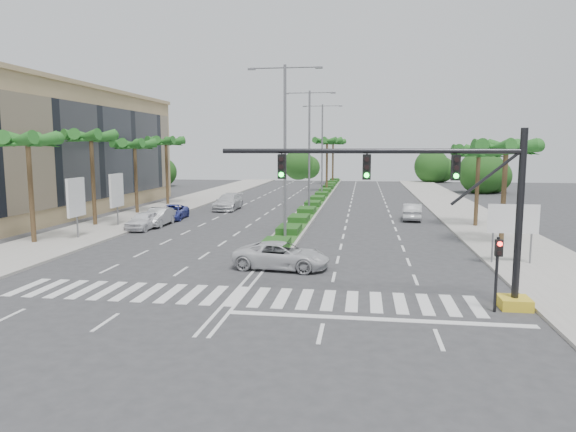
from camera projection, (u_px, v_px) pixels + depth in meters
The scene contains 28 objects.
ground at pixel (237, 296), 22.37m from camera, with size 160.00×160.00×0.00m, color #333335.
footpath_right at pixel (490, 230), 39.78m from camera, with size 6.00×120.00×0.15m, color gray.
footpath_left at pixel (121, 222), 44.16m from camera, with size 6.00×120.00×0.15m, color gray.
median at pixel (321, 197), 66.49m from camera, with size 2.20×75.00×0.20m, color gray.
median_grass at pixel (321, 196), 66.47m from camera, with size 1.80×75.00×0.04m, color #2B511C.
building at pixel (44, 152), 50.82m from camera, with size 12.00×36.00×12.00m, color tan.
signal_gantry at pixel (461, 222), 20.58m from camera, with size 12.60×1.20×7.20m.
pedestrian_signal at pixel (498, 262), 19.91m from camera, with size 0.28×0.36×3.00m.
direction_sign at pixel (513, 221), 27.94m from camera, with size 2.70×0.11×3.40m.
billboard_near at pixel (76, 198), 35.83m from camera, with size 0.18×2.10×4.35m.
billboard_far at pixel (117, 191), 41.72m from camera, with size 0.18×2.10×4.35m.
palm_left_near at pixel (28, 144), 33.67m from camera, with size 4.57×4.68×7.55m.
palm_left_mid at pixel (91, 140), 41.46m from camera, with size 4.57×4.68×7.95m.
palm_left_far at pixel (135, 147), 49.39m from camera, with size 4.57×4.68×7.35m.
palm_left_end at pixel (166, 144), 57.18m from camera, with size 4.57×4.68×7.75m.
palm_right_near at pixel (506, 151), 33.19m from camera, with size 4.57×4.68×7.05m.
palm_right_far at pixel (479, 154), 41.08m from camera, with size 4.57×4.68×6.75m.
palm_median_a at pixel (327, 143), 75.36m from camera, with size 4.57×4.68×8.05m.
palm_median_b at pixel (333, 144), 90.08m from camera, with size 4.57×4.68×8.05m.
streetlight_near at pixel (285, 142), 35.20m from camera, with size 5.10×0.25×12.00m.
streetlight_mid at pixel (309, 144), 50.89m from camera, with size 5.10×0.25×12.00m.
streetlight_far at pixel (322, 145), 66.58m from camera, with size 5.10×0.25×12.00m.
car_parked_a at pixel (144, 220), 40.66m from camera, with size 1.68×4.19×1.43m, color white.
car_parked_b at pixel (158, 217), 42.67m from camera, with size 1.54×4.43×1.46m, color #B1B2B6.
car_parked_c at pixel (172, 212), 46.42m from camera, with size 2.19×4.74×1.32m, color #323B9B.
car_parked_d at pixel (228, 202), 53.57m from camera, with size 2.26×5.57×1.62m, color silver.
car_crossing at pixel (281, 256), 27.43m from camera, with size 2.37×5.13×1.43m, color silver.
car_right at pixel (412, 212), 46.05m from camera, with size 1.58×4.53×1.49m, color #BBBCC0.
Camera 1 is at (5.37, -21.15, 6.43)m, focal length 32.00 mm.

